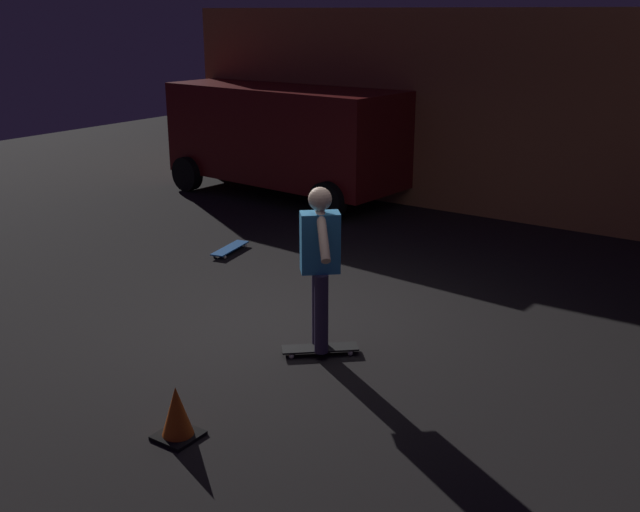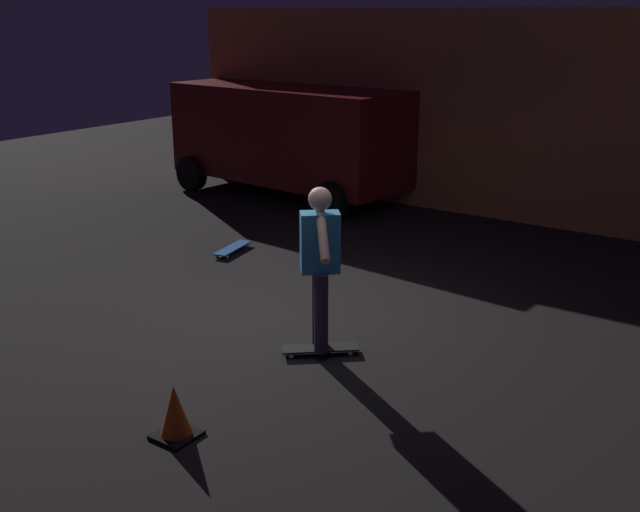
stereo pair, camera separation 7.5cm
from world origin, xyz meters
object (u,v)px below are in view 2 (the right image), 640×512
at_px(skateboard_ridden, 320,349).
at_px(traffic_cone, 175,414).
at_px(skateboard_spare, 233,248).
at_px(skater, 320,257).
at_px(parked_van, 292,134).

height_order(skateboard_ridden, traffic_cone, traffic_cone).
relative_size(skateboard_ridden, skateboard_spare, 0.89).
xyz_separation_m(skateboard_ridden, skater, (0.00, 0.00, 0.98)).
relative_size(parked_van, skater, 2.85).
bearing_deg(skateboard_ridden, skateboard_spare, 145.29).
bearing_deg(skater, skateboard_ridden, -153.43).
relative_size(parked_van, skateboard_ridden, 6.61).
distance_m(skateboard_ridden, skater, 0.98).
distance_m(parked_van, skateboard_ridden, 7.16).
bearing_deg(skateboard_ridden, parked_van, 129.25).
bearing_deg(skateboard_ridden, skater, 26.57).
relative_size(skateboard_spare, skater, 0.48).
bearing_deg(traffic_cone, parked_van, 120.62).
bearing_deg(skateboard_spare, skater, -34.71).
relative_size(skateboard_spare, traffic_cone, 1.75).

